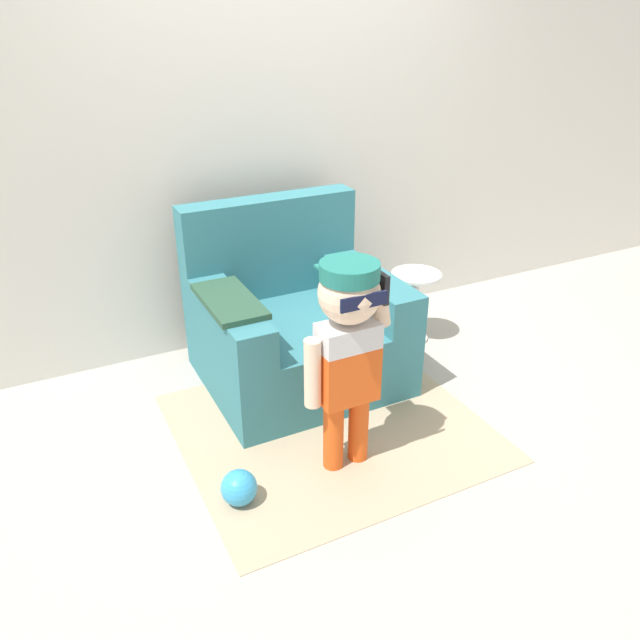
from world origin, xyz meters
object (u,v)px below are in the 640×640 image
object	(u,v)px
person_child	(348,337)
toy_ball	(239,488)
armchair	(294,324)
side_table	(415,300)

from	to	relation	value
person_child	toy_ball	distance (m)	0.80
armchair	side_table	bearing A→B (deg)	2.85
armchair	toy_ball	xyz separation A→B (m)	(-0.65, -0.86, -0.24)
side_table	toy_ball	size ratio (longest dim) A/B	2.89
armchair	person_child	world-z (taller)	person_child
person_child	toy_ball	world-z (taller)	person_child
side_table	toy_ball	distance (m)	1.76
armchair	side_table	xyz separation A→B (m)	(0.85, 0.04, -0.04)
armchair	toy_ball	size ratio (longest dim) A/B	6.66
person_child	side_table	world-z (taller)	person_child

